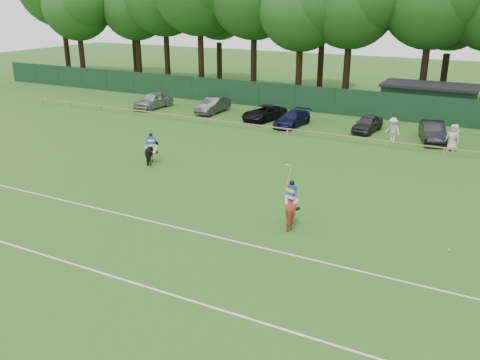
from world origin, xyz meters
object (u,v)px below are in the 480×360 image
Objects in this scene: suv_black at (264,113)px; spectator_left at (393,130)px; sedan_grey at (213,105)px; polo_ball at (449,250)px; hatch_grey at (368,124)px; spectator_mid at (455,136)px; utility_shed at (428,100)px; horse_chestnut at (291,208)px; spectator_right at (453,138)px; horse_dark at (152,152)px; estate_black at (433,132)px; sedan_navy at (292,119)px; sedan_silver at (153,100)px.

suv_black is 12.06m from spectator_left.
polo_ball is at bearing -39.67° from sedan_grey.
spectator_mid reaches higher than hatch_grey.
utility_shed is at bearing 104.91° from spectator_left.
spectator_right is (5.47, 17.25, 0.10)m from horse_chestnut.
polo_ball is at bearing -59.73° from hatch_grey.
spectator_mid is (17.53, 13.32, 0.14)m from horse_dark.
utility_shed is at bearing 22.78° from sedan_grey.
horse_dark is at bearing -114.99° from spectator_left.
spectator_mid is 10.61m from utility_shed.
spectator_left reaches higher than horse_chestnut.
spectator_right is at bearing 96.11° from polo_ball.
estate_black is (5.21, -0.69, 0.09)m from hatch_grey.
spectator_right is 0.23× the size of utility_shed.
spectator_left reaches higher than horse_dark.
utility_shed is at bearing 50.20° from sedan_navy.
sedan_silver is at bearing -160.85° from utility_shed.
sedan_silver is (-10.86, 14.68, 0.04)m from horse_dark.
horse_chestnut is 18.10m from spectator_right.
sedan_silver is at bearing -163.80° from spectator_left.
sedan_navy is at bearing -136.68° from utility_shed.
estate_black reaches higher than polo_ball.
estate_black is (15.80, 14.50, 0.01)m from horse_dark.
horse_chestnut is 18.90m from spectator_mid.
estate_black is 0.55× the size of utility_shed.
hatch_grey reaches higher than suv_black.
sedan_navy is at bearing -9.32° from sedan_grey.
hatch_grey is at bearing 16.45° from sedan_navy.
utility_shed reaches higher than sedan_silver.
polo_ball is (30.06, -18.75, -0.75)m from sedan_silver.
utility_shed is at bearing -152.46° from horse_dark.
hatch_grey is 5.25m from estate_black.
spectator_left is (2.50, -2.26, 0.28)m from hatch_grey.
sedan_silver is 26.42m from utility_shed.
horse_dark is 14.78m from sedan_navy.
spectator_right is 16.71m from polo_ball.
spectator_right reaches higher than sedan_silver.
utility_shed reaches higher than hatch_grey.
spectator_right reaches higher than estate_black.
sedan_navy is 2.31× the size of spectator_left.
hatch_grey is 2.21× the size of spectator_mid.
horse_chestnut reaches higher than sedan_grey.
suv_black is at bearing -169.71° from spectator_left.
hatch_grey is 7.34m from spectator_right.
horse_chestnut is 29.96m from sedan_silver.
horse_chestnut reaches higher than polo_ball.
spectator_mid is (16.31, -1.73, 0.24)m from suv_black.
sedan_silver is 21.46m from hatch_grey.
horse_chestnut is 0.39× the size of sedan_grey.
sedan_silver is 15.20m from sedan_navy.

